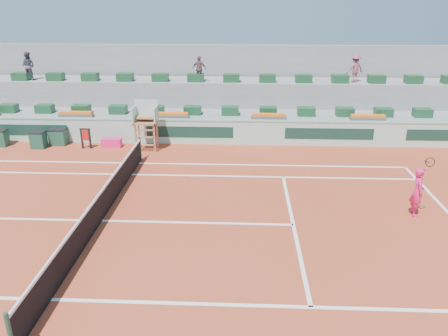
{
  "coord_description": "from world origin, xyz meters",
  "views": [
    {
      "loc": [
        4.69,
        -12.79,
        6.97
      ],
      "look_at": [
        4.0,
        2.5,
        1.0
      ],
      "focal_mm": 35.0,
      "sensor_mm": 36.0,
      "label": 1
    }
  ],
  "objects_px": {
    "player_bag": "(112,143)",
    "tennis_player": "(418,191)",
    "drink_cooler_a": "(59,136)",
    "umpire_chair": "(146,119)"
  },
  "relations": [
    {
      "from": "player_bag",
      "to": "drink_cooler_a",
      "type": "distance_m",
      "value": 2.82
    },
    {
      "from": "player_bag",
      "to": "drink_cooler_a",
      "type": "xyz_separation_m",
      "value": [
        -2.8,
        0.28,
        0.21
      ]
    },
    {
      "from": "player_bag",
      "to": "tennis_player",
      "type": "relative_size",
      "value": 0.43
    },
    {
      "from": "drink_cooler_a",
      "to": "tennis_player",
      "type": "relative_size",
      "value": 0.37
    },
    {
      "from": "drink_cooler_a",
      "to": "tennis_player",
      "type": "xyz_separation_m",
      "value": [
        15.31,
        -7.07,
        0.45
      ]
    },
    {
      "from": "umpire_chair",
      "to": "tennis_player",
      "type": "xyz_separation_m",
      "value": [
        10.64,
        -6.54,
        -0.67
      ]
    },
    {
      "from": "umpire_chair",
      "to": "drink_cooler_a",
      "type": "xyz_separation_m",
      "value": [
        -4.67,
        0.53,
        -1.12
      ]
    },
    {
      "from": "umpire_chair",
      "to": "player_bag",
      "type": "bearing_deg",
      "value": 172.29
    },
    {
      "from": "player_bag",
      "to": "drink_cooler_a",
      "type": "bearing_deg",
      "value": 174.31
    },
    {
      "from": "player_bag",
      "to": "tennis_player",
      "type": "xyz_separation_m",
      "value": [
        12.51,
        -6.8,
        0.66
      ]
    }
  ]
}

